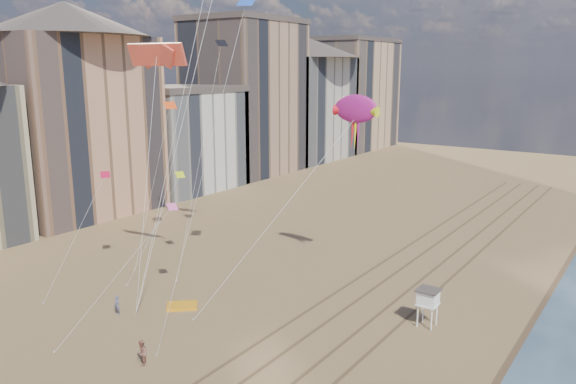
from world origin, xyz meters
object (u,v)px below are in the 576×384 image
at_px(kite_flyer_b, 142,353).
at_px(grounded_kite, 182,306).
at_px(lifeguard_stand, 428,298).
at_px(kite_flyer_a, 117,305).
at_px(show_kite, 356,109).

bearing_deg(kite_flyer_b, grounded_kite, 168.81).
relative_size(grounded_kite, kite_flyer_b, 1.38).
height_order(lifeguard_stand, kite_flyer_a, lifeguard_stand).
bearing_deg(grounded_kite, kite_flyer_b, -103.52).
distance_m(grounded_kite, kite_flyer_a, 5.29).
bearing_deg(kite_flyer_b, show_kite, 129.97).
relative_size(grounded_kite, kite_flyer_a, 1.55).
bearing_deg(grounded_kite, kite_flyer_a, -172.91).
relative_size(show_kite, kite_flyer_a, 13.84).
xyz_separation_m(lifeguard_stand, kite_flyer_b, (-13.82, -16.80, -1.45)).
height_order(kite_flyer_a, kite_flyer_b, kite_flyer_b).
distance_m(show_kite, kite_flyer_a, 26.66).
bearing_deg(lifeguard_stand, grounded_kite, -155.29).
bearing_deg(kite_flyer_a, grounded_kite, 49.30).
xyz_separation_m(grounded_kite, kite_flyer_a, (-3.43, -3.98, 0.67)).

